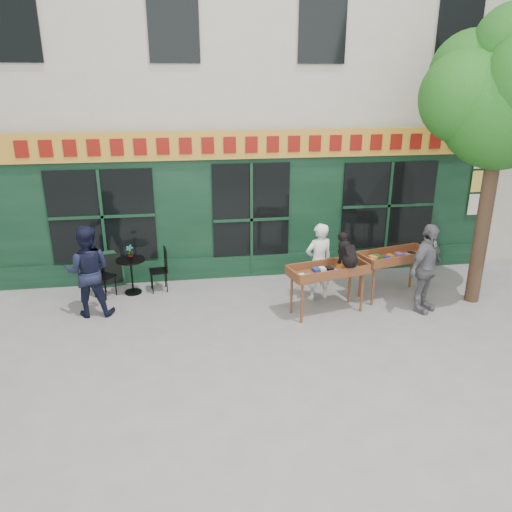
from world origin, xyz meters
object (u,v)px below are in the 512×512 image
Objects in this scene: bistro_table at (131,269)px; man_left at (88,271)px; man_right at (426,268)px; dog at (348,250)px; woman at (319,262)px; book_cart_right at (395,259)px; book_cart_center at (328,273)px.

man_left is at bearing -127.87° from bistro_table.
dog is at bearing 140.24° from man_right.
woman is (-0.35, 0.70, -0.48)m from dog.
book_cart_right reaches higher than bistro_table.
man_left is at bearing 158.98° from dog.
bistro_table is (-3.81, 1.52, -0.28)m from book_cart_center.
woman is 0.92× the size of man_right.
book_cart_right is 0.91× the size of man_right.
book_cart_right is at bearing -178.46° from man_left.
book_cart_right is at bearing 77.72° from man_right.
book_cart_right is 6.09m from man_left.
woman reaches higher than dog.
man_right reaches higher than book_cart_center.
man_left is at bearing 165.28° from book_cart_right.
book_cart_right is at bearing 12.66° from dog.
book_cart_center is at bearing 139.79° from man_right.
man_left is at bearing 159.01° from book_cart_center.
man_left is (-6.09, 0.07, 0.07)m from book_cart_right.
man_right is 2.32× the size of bistro_table.
man_left is (-4.51, 0.62, 0.07)m from book_cart_center.
woman is 3.91m from bistro_table.
woman reaches higher than book_cart_right.
book_cart_center and book_cart_right have the same top height.
book_cart_right is 0.81m from man_right.
dog is 4.50m from bistro_table.
man_left is (-4.51, -0.03, 0.08)m from woman.
man_right reaches higher than woman.
dog is at bearing -21.34° from book_cart_center.
dog is at bearing 103.36° from woman.
woman is 4.51m from man_left.
book_cart_right is at bearing 163.10° from woman.
book_cart_right is (1.58, -0.10, 0.01)m from woman.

